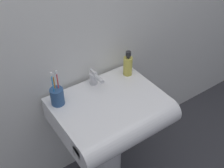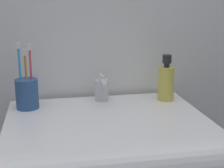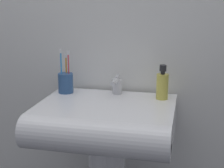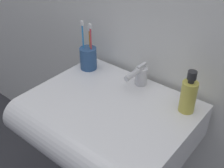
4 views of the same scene
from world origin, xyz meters
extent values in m
cube|color=white|center=(0.00, 0.00, 0.66)|extent=(0.62, 0.44, 0.15)
cylinder|color=silver|center=(0.01, 0.17, 0.77)|extent=(0.05, 0.05, 0.08)
cylinder|color=silver|center=(0.01, 0.12, 0.81)|extent=(0.02, 0.10, 0.02)
cube|color=silver|center=(0.01, 0.17, 0.82)|extent=(0.01, 0.06, 0.01)
cylinder|color=#2D5184|center=(-0.24, 0.13, 0.78)|extent=(0.07, 0.07, 0.10)
cylinder|color=#338CD8|center=(-0.26, 0.12, 0.84)|extent=(0.01, 0.01, 0.19)
cube|color=white|center=(-0.26, 0.12, 0.94)|extent=(0.01, 0.01, 0.02)
cylinder|color=#D83F4C|center=(-0.23, 0.13, 0.84)|extent=(0.01, 0.01, 0.18)
cube|color=white|center=(-0.23, 0.13, 0.93)|extent=(0.01, 0.01, 0.02)
cylinder|color=orange|center=(-0.24, 0.14, 0.83)|extent=(0.01, 0.01, 0.16)
cube|color=white|center=(-0.24, 0.14, 0.92)|extent=(0.01, 0.01, 0.02)
cylinder|color=gold|center=(0.24, 0.13, 0.79)|extent=(0.06, 0.06, 0.12)
cylinder|color=#262628|center=(0.24, 0.13, 0.86)|extent=(0.02, 0.02, 0.01)
cylinder|color=#262628|center=(0.24, 0.13, 0.88)|extent=(0.03, 0.03, 0.03)
camera|label=1|loc=(-0.66, -0.99, 1.78)|focal=45.00mm
camera|label=2|loc=(-0.17, -1.00, 1.10)|focal=55.00mm
camera|label=3|loc=(0.36, -1.45, 1.21)|focal=55.00mm
camera|label=4|loc=(0.54, -0.66, 1.37)|focal=45.00mm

